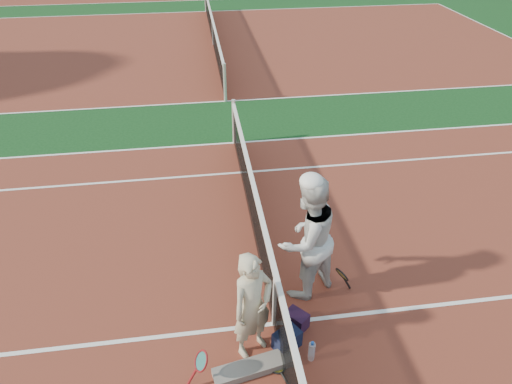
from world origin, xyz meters
TOP-DOWN VIEW (x-y plane):
  - ground at (0.00, 0.00)m, footprint 130.00×130.00m
  - court_main at (0.00, 0.00)m, footprint 23.77×10.97m
  - court_far_a at (0.00, 13.50)m, footprint 23.77×10.97m
  - net_main at (0.00, 0.00)m, footprint 0.10×10.98m
  - net_far_a at (0.00, 13.50)m, footprint 0.10×10.98m
  - player_a at (-0.35, -0.35)m, footprint 0.71×0.64m
  - player_b at (0.56, 0.61)m, footprint 1.23×1.15m
  - racket_red at (-1.04, -0.76)m, footprint 0.41×0.37m
  - racket_black_held at (1.08, 0.41)m, footprint 0.41×0.38m
  - racket_spare at (-0.08, -0.67)m, footprint 0.44×0.65m
  - sports_bag_navy at (0.11, -0.40)m, footprint 0.42×0.39m
  - sports_bag_purple at (0.31, -0.07)m, footprint 0.36×0.37m
  - net_cover_canvas at (-0.38, -0.69)m, footprint 1.10×0.45m
  - water_bottle at (0.39, -0.63)m, footprint 0.09×0.09m

SIDE VIEW (x-z plane):
  - ground at x=0.00m, z-range 0.00..0.00m
  - court_main at x=0.00m, z-range 0.00..0.01m
  - court_far_a at x=0.00m, z-range 0.00..0.01m
  - racket_spare at x=-0.08m, z-range 0.00..0.03m
  - net_cover_canvas at x=-0.38m, z-range 0.00..0.11m
  - sports_bag_purple at x=0.31m, z-range 0.00..0.25m
  - sports_bag_navy at x=0.11m, z-range 0.00..0.28m
  - water_bottle at x=0.39m, z-range 0.00..0.30m
  - racket_red at x=-1.04m, z-range 0.00..0.53m
  - racket_black_held at x=1.08m, z-range 0.00..0.54m
  - net_main at x=0.00m, z-range 0.00..1.02m
  - net_far_a at x=0.00m, z-range 0.00..1.02m
  - player_a at x=-0.35m, z-range 0.00..1.62m
  - player_b at x=0.56m, z-range 0.00..2.02m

